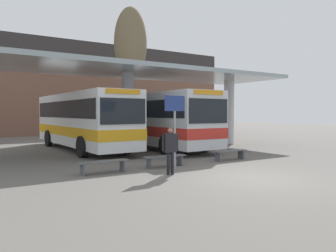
{
  "coord_description": "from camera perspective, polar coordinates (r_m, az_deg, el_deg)",
  "views": [
    {
      "loc": [
        -8.4,
        -7.79,
        2.23
      ],
      "look_at": [
        0.0,
        5.34,
        1.6
      ],
      "focal_mm": 35.0,
      "sensor_mm": 36.0,
      "label": 1
    }
  ],
  "objects": [
    {
      "name": "waiting_bench_far_platform",
      "position": [
        12.34,
        -11.23,
        -6.49
      ],
      "size": [
        1.93,
        0.44,
        0.46
      ],
      "color": "#4C5156",
      "rests_on": "ground_plane"
    },
    {
      "name": "station_canopy",
      "position": [
        19.5,
        -7.0,
        8.24
      ],
      "size": [
        21.03,
        6.19,
        4.82
      ],
      "color": "silver",
      "rests_on": "ground_plane"
    },
    {
      "name": "poplar_tree_behind_left",
      "position": [
        28.78,
        -6.55,
        14.01
      ],
      "size": [
        2.78,
        2.78,
        11.2
      ],
      "color": "#473A2B",
      "rests_on": "ground_plane"
    },
    {
      "name": "pedestrian_waiting",
      "position": [
        11.75,
        0.4,
        -3.56
      ],
      "size": [
        0.62,
        0.33,
        1.68
      ],
      "rotation": [
        0.0,
        0.0,
        -0.21
      ],
      "color": "black",
      "rests_on": "ground_plane"
    },
    {
      "name": "transit_bus_left_bay",
      "position": [
        20.43,
        -14.68,
        1.25
      ],
      "size": [
        2.94,
        11.26,
        3.36
      ],
      "rotation": [
        0.0,
        0.0,
        3.17
      ],
      "color": "white",
      "rests_on": "ground_plane"
    },
    {
      "name": "townhouse_backdrop",
      "position": [
        34.56,
        -18.57,
        7.78
      ],
      "size": [
        40.0,
        0.58,
        9.61
      ],
      "color": "brown",
      "rests_on": "ground_plane"
    },
    {
      "name": "info_sign_platform",
      "position": [
        12.78,
        1.17,
        1.6
      ],
      "size": [
        0.9,
        0.09,
        2.9
      ],
      "color": "gray",
      "rests_on": "ground_plane"
    },
    {
      "name": "transit_bus_center_bay",
      "position": [
        20.58,
        -1.91,
        1.36
      ],
      "size": [
        2.94,
        10.27,
        3.38
      ],
      "rotation": [
        0.0,
        0.0,
        3.13
      ],
      "color": "silver",
      "rests_on": "ground_plane"
    },
    {
      "name": "waiting_bench_mid_platform",
      "position": [
        15.75,
        10.71,
        -4.59
      ],
      "size": [
        1.84,
        0.44,
        0.46
      ],
      "color": "#4C5156",
      "rests_on": "ground_plane"
    },
    {
      "name": "parked_car_street",
      "position": [
        34.17,
        -2.59,
        0.36
      ],
      "size": [
        4.29,
        2.27,
        2.19
      ],
      "rotation": [
        0.0,
        0.0,
        -0.08
      ],
      "color": "black",
      "rests_on": "ground_plane"
    },
    {
      "name": "waiting_bench_near_pillar",
      "position": [
        13.54,
        -0.55,
        -5.67
      ],
      "size": [
        1.85,
        0.44,
        0.46
      ],
      "color": "#4C5156",
      "rests_on": "ground_plane"
    },
    {
      "name": "ground_plane",
      "position": [
        11.67,
        14.44,
        -8.77
      ],
      "size": [
        100.0,
        100.0,
        0.0
      ],
      "primitive_type": "plane",
      "color": "#605B56"
    }
  ]
}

